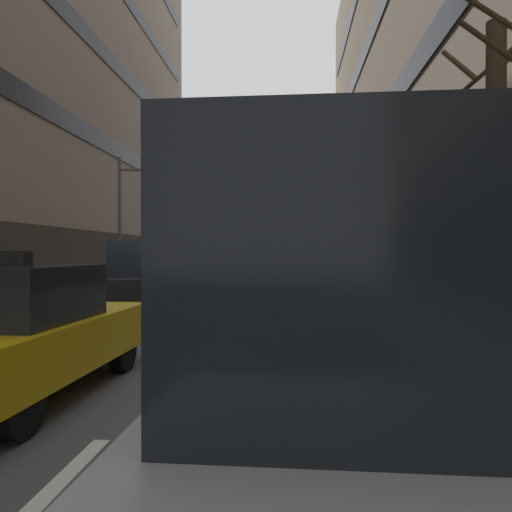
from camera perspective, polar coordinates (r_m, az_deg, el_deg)
The scene contains 30 objects.
ground_plane at distance 12.23m, azimuth -12.73°, elevation -8.14°, with size 120.00×120.00×0.00m, color #424247.
sidewalk_right at distance 12.12m, azimuth 19.15°, elevation -7.90°, with size 3.18×80.00×0.14m, color gray.
lane_stripe_l1_s3 at distance 10.18m, azimuth -27.01°, elevation -9.90°, with size 0.16×2.00×0.01m, color silver.
lane_stripe_l1_s4 at distance 14.64m, azimuth -16.78°, elevation -6.71°, with size 0.16×2.00×0.01m, color silver.
lane_stripe_l1_s5 at distance 19.37m, azimuth -11.48°, elevation -4.95°, with size 0.16×2.00×0.01m, color silver.
lane_stripe_l1_s6 at distance 24.21m, azimuth -8.30°, elevation -3.86°, with size 0.16×2.00×0.01m, color silver.
lane_stripe_l1_s7 at distance 29.10m, azimuth -6.18°, elevation -3.13°, with size 0.16×2.00×0.01m, color silver.
lane_stripe_l1_s8 at distance 34.02m, azimuth -4.68°, elevation -2.61°, with size 0.16×2.00×0.01m, color silver.
lane_stripe_l1_s9 at distance 38.96m, azimuth -3.56°, elevation -2.22°, with size 0.16×2.00×0.01m, color silver.
lane_stripe_l1_s10 at distance 43.92m, azimuth -2.69°, elevation -1.92°, with size 0.16×2.00×0.01m, color silver.
lane_stripe_l2_s2 at distance 4.41m, azimuth -22.87°, elevation -23.99°, with size 0.16×2.00×0.01m, color silver.
lane_stripe_l2_s3 at distance 8.96m, azimuth -7.91°, elevation -11.29°, with size 0.16×2.00×0.01m, color silver.
lane_stripe_l2_s4 at distance 13.82m, azimuth -3.56°, elevation -7.12°, with size 0.16×2.00×0.01m, color silver.
lane_stripe_l2_s5 at distance 18.75m, azimuth -1.52°, elevation -5.12°, with size 0.16×2.00×0.01m, color silver.
lane_stripe_l2_s6 at distance 23.72m, azimuth -0.34°, elevation -3.95°, with size 0.16×2.00×0.01m, color silver.
lane_stripe_l2_s7 at distance 28.69m, azimuth 0.43°, elevation -3.18°, with size 0.16×2.00×0.01m, color silver.
lane_stripe_l2_s8 at distance 33.67m, azimuth 0.98°, elevation -2.64°, with size 0.16×2.00×0.01m, color silver.
lane_stripe_l2_s9 at distance 38.66m, azimuth 1.38°, elevation -2.24°, with size 0.16×2.00×0.01m, color silver.
lane_stripe_l2_s10 at distance 43.65m, azimuth 1.69°, elevation -1.93°, with size 0.16×2.00×0.01m, color silver.
taxi_driving_0 at distance 23.31m, azimuth -13.06°, elevation -1.36°, with size 1.97×4.56×2.38m.
car_driving_1 at distance 39.94m, azimuth -5.69°, elevation -0.73°, with size 1.80×4.17×2.00m.
taxi_driving_2 at distance 18.55m, azimuth -6.47°, elevation -2.74°, with size 1.91×4.33×1.78m.
taxi_driving_3 at distance 30.17m, azimuth -2.68°, elevation -1.38°, with size 2.08×4.70×1.93m.
taxi_driving_5 at distance 6.86m, azimuth -26.07°, elevation -8.04°, with size 1.97×4.47×1.84m.
car_driving_6 at distance 12.99m, azimuth -11.87°, elevation -2.95°, with size 1.92×4.42×2.12m.
car_parked_0 at distance 2.70m, azimuth 14.66°, elevation -15.03°, with size 2.02×4.63×2.22m.
car_parked_1 at distance 8.54m, azimuth 7.31°, elevation -6.10°, with size 2.02×4.65×1.73m.
traffic_signal_0 at distance 25.66m, azimuth -9.05°, elevation 6.92°, with size 10.27×0.35×6.65m.
traffic_signal_1 at distance 41.21m, azimuth -4.19°, elevation 4.89°, with size 8.92×0.35×6.72m.
street_tree_0 at distance 7.48m, azimuth 26.37°, elevation 7.77°, with size 2.21×2.22×5.35m.
Camera 1 is at (3.50, -11.58, 1.83)m, focal length 34.09 mm.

